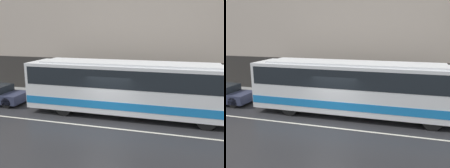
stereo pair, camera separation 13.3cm
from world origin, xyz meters
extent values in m
plane|color=#262628|center=(0.00, 0.00, 0.00)|extent=(60.00, 60.00, 0.00)
cube|color=gray|center=(0.00, 5.16, 0.07)|extent=(60.00, 2.32, 0.14)
cube|color=#B7A899|center=(0.00, 6.47, 5.77)|extent=(60.00, 0.30, 11.55)
cube|color=#2D2B28|center=(0.00, 6.31, 1.40)|extent=(60.00, 0.06, 2.80)
cube|color=beige|center=(0.00, 0.00, 0.00)|extent=(54.00, 0.14, 0.01)
cube|color=white|center=(0.76, 2.24, 1.71)|extent=(11.97, 2.54, 2.72)
cube|color=#1972BF|center=(0.76, 2.24, 0.90)|extent=(11.91, 2.57, 0.45)
cube|color=black|center=(0.76, 2.24, 2.38)|extent=(11.62, 2.56, 1.03)
cube|color=white|center=(0.76, 2.24, 3.13)|extent=(10.18, 2.16, 0.12)
cylinder|color=black|center=(5.15, 1.13, 0.50)|extent=(0.99, 0.28, 0.99)
cylinder|color=black|center=(5.15, 3.35, 0.50)|extent=(0.99, 0.28, 0.99)
cylinder|color=black|center=(-2.83, 1.13, 0.50)|extent=(0.99, 0.28, 0.99)
cylinder|color=black|center=(-2.83, 3.35, 0.50)|extent=(0.99, 0.28, 0.99)
cylinder|color=black|center=(-7.06, 1.42, 0.35)|extent=(0.69, 0.20, 0.69)
cylinder|color=black|center=(-7.06, 3.06, 0.35)|extent=(0.69, 0.20, 0.69)
cylinder|color=maroon|center=(1.29, 4.81, 0.86)|extent=(0.36, 0.36, 1.44)
sphere|color=tan|center=(1.29, 4.81, 1.71)|extent=(0.26, 0.26, 0.26)
camera|label=1|loc=(3.78, -11.69, 5.05)|focal=40.00mm
camera|label=2|loc=(3.91, -11.66, 5.05)|focal=40.00mm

